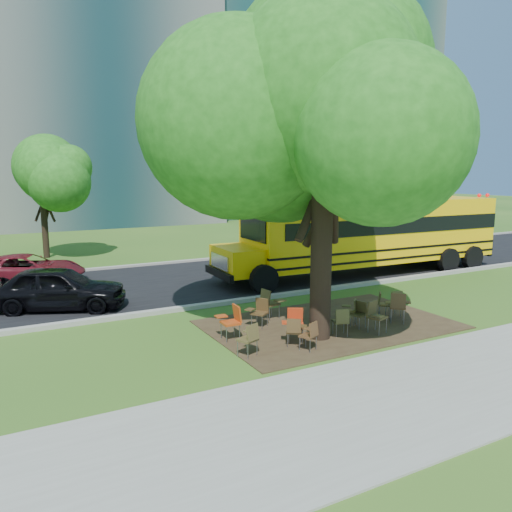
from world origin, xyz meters
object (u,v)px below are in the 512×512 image
school_bus (372,231)px  chair_3 (294,321)px  chair_11 (352,309)px  bg_car_red (28,269)px  chair_7 (399,304)px  chair_8 (232,319)px  chair_13 (395,301)px  chair_6 (358,312)px  chair_10 (270,301)px  chair_0 (250,336)px  chair_5 (375,314)px  main_tree (324,115)px  black_car (58,288)px  chair_9 (259,310)px  chair_1 (295,329)px  chair_12 (383,302)px  chair_4 (342,319)px  chair_2 (310,333)px

school_bus → chair_3: 10.08m
chair_11 → bg_car_red: (-7.90, 10.31, 0.13)m
chair_3 → chair_7: 3.57m
chair_8 → chair_13: 5.38m
chair_6 → chair_10: size_ratio=0.81×
chair_0 → bg_car_red: 11.92m
chair_0 → chair_5: (3.88, -0.06, 0.04)m
main_tree → chair_11: main_tree is taller
black_car → chair_9: bearing=-110.9°
chair_13 → bg_car_red: 14.09m
school_bus → chair_11: school_bus is taller
chair_9 → chair_10: bearing=-86.2°
black_car → chair_13: bearing=-99.1°
chair_11 → chair_10: bearing=96.0°
chair_0 → chair_11: bearing=-7.9°
chair_9 → bg_car_red: (-5.41, 9.27, 0.08)m
bg_car_red → chair_5: bearing=-125.3°
chair_6 → chair_8: bearing=62.0°
chair_1 → chair_7: (3.79, 0.28, 0.09)m
chair_1 → chair_5: chair_5 is taller
chair_7 → chair_9: 4.11m
chair_12 → black_car: 10.31m
chair_9 → black_car: size_ratio=0.20×
chair_9 → chair_11: chair_9 is taller
chair_1 → black_car: bearing=163.4°
chair_4 → chair_11: size_ratio=1.04×
main_tree → chair_11: bearing=20.0°
chair_2 → chair_9: bearing=69.1°
chair_10 → chair_13: (3.58, -1.52, -0.07)m
main_tree → school_bus: size_ratio=0.71×
school_bus → main_tree: bearing=-137.2°
chair_2 → chair_8: chair_8 is taller
chair_7 → chair_12: 0.68m
chair_2 → chair_6: chair_2 is taller
chair_7 → chair_10: bearing=-171.9°
chair_8 → chair_0: bearing=175.5°
chair_0 → chair_13: size_ratio=1.01×
chair_2 → chair_10: 2.83m
chair_1 → chair_12: size_ratio=1.00×
chair_9 → bg_car_red: bg_car_red is taller
chair_10 → chair_12: bearing=58.0°
chair_11 → bg_car_red: 12.99m
chair_12 → chair_1: bearing=-37.5°
chair_4 → chair_5: (0.99, -0.21, 0.07)m
chair_3 → chair_4: chair_3 is taller
chair_12 → chair_8: bearing=-55.1°
chair_5 → chair_10: (-1.93, 2.48, 0.03)m
main_tree → chair_5: main_tree is taller
chair_7 → main_tree: bearing=-138.6°
school_bus → chair_2: 10.62m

